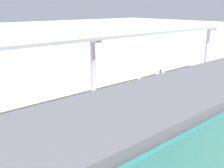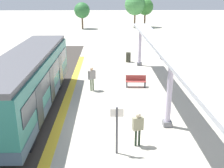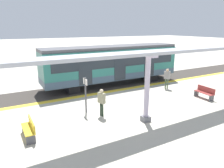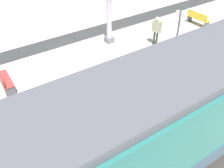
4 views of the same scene
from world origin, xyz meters
The scene contains 10 objects.
ground_plane centered at (0.00, 0.00, 0.00)m, with size 176.00×176.00×0.00m, color #B4AD9C.
tactile_edge_strip centered at (-2.97, 0.00, 0.00)m, with size 0.52×31.50×0.01m, color yellow.
trackbed centered at (-4.83, 0.00, 0.00)m, with size 3.20×43.50×0.01m, color #38332D.
train_near_carriage centered at (-4.82, 1.96, 1.83)m, with size 2.65×12.47×3.48m.
canopy_pillar_second centered at (2.78, -0.14, 1.89)m, with size 1.10×0.44×3.73m.
bench_near_end centered at (1.79, 6.02, 0.44)m, with size 1.52×0.50×0.86m.
bench_mid_platform centered at (1.51, -6.04, 0.44)m, with size 1.51×0.48×0.86m.
platform_info_sign centered at (0.03, -2.58, 1.33)m, with size 0.56×0.10×2.20m.
passenger_waiting_near_edge centered at (-1.41, 5.31, 1.07)m, with size 0.54×0.46×1.72m.
passenger_by_the_benches centered at (1.00, -1.99, 1.04)m, with size 0.52×0.32×1.66m.
Camera 4 is at (-8.43, 7.47, 6.99)m, focal length 42.46 mm.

